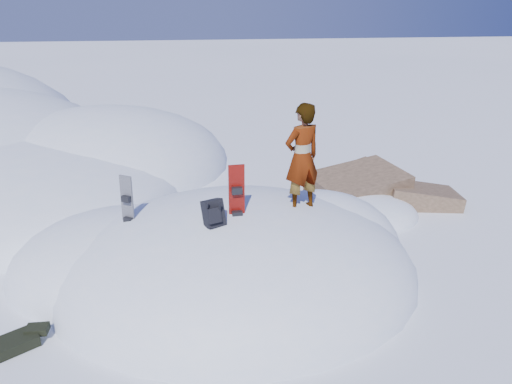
{
  "coord_description": "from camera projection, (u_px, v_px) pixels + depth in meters",
  "views": [
    {
      "loc": [
        -0.85,
        -8.43,
        5.02
      ],
      "look_at": [
        0.43,
        0.3,
        1.6
      ],
      "focal_mm": 35.0,
      "sensor_mm": 36.0,
      "label": 1
    }
  ],
  "objects": [
    {
      "name": "ground",
      "position": [
        237.0,
        275.0,
        9.71
      ],
      "size": [
        120.0,
        120.0,
        0.0
      ],
      "primitive_type": "plane",
      "color": "white",
      "rests_on": "ground"
    },
    {
      "name": "snow_mound",
      "position": [
        227.0,
        269.0,
        9.91
      ],
      "size": [
        8.0,
        6.0,
        3.0
      ],
      "color": "white",
      "rests_on": "ground"
    },
    {
      "name": "rock_outcrop",
      "position": [
        366.0,
        205.0,
        12.98
      ],
      "size": [
        4.68,
        4.41,
        1.68
      ],
      "color": "brown",
      "rests_on": "ground"
    },
    {
      "name": "snowboard_red",
      "position": [
        237.0,
        205.0,
        8.73
      ],
      "size": [
        0.29,
        0.16,
        1.51
      ],
      "rotation": [
        0.0,
        0.0,
        0.05
      ],
      "color": "red",
      "rests_on": "snow_mound"
    },
    {
      "name": "snowboard_dark",
      "position": [
        128.0,
        211.0,
        9.12
      ],
      "size": [
        0.25,
        0.24,
        1.4
      ],
      "rotation": [
        0.0,
        0.0,
        -0.58
      ],
      "color": "black",
      "rests_on": "snow_mound"
    },
    {
      "name": "backpack",
      "position": [
        214.0,
        213.0,
        8.42
      ],
      "size": [
        0.44,
        0.49,
        0.55
      ],
      "rotation": [
        0.0,
        0.0,
        0.4
      ],
      "color": "black",
      "rests_on": "snow_mound"
    },
    {
      "name": "gear_pile",
      "position": [
        19.0,
        341.0,
        7.68
      ],
      "size": [
        0.84,
        0.7,
        0.22
      ],
      "rotation": [
        0.0,
        0.0,
        0.59
      ],
      "color": "black",
      "rests_on": "ground"
    },
    {
      "name": "person",
      "position": [
        302.0,
        158.0,
        9.04
      ],
      "size": [
        0.86,
        0.73,
        2.01
      ],
      "primitive_type": "imported",
      "rotation": [
        0.0,
        0.0,
        3.54
      ],
      "color": "slate",
      "rests_on": "snow_mound"
    }
  ]
}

